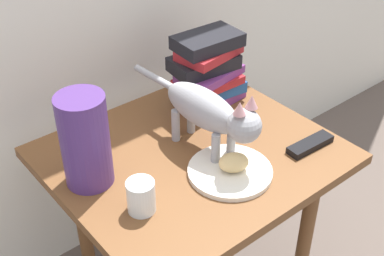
{
  "coord_description": "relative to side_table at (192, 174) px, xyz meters",
  "views": [
    {
      "loc": [
        -0.73,
        -0.89,
        1.49
      ],
      "look_at": [
        0.0,
        0.0,
        0.69
      ],
      "focal_mm": 48.33,
      "sensor_mm": 36.0,
      "label": 1
    }
  ],
  "objects": [
    {
      "name": "candle_jar",
      "position": [
        -0.24,
        -0.1,
        0.12
      ],
      "size": [
        0.07,
        0.07,
        0.08
      ],
      "color": "silver",
      "rests_on": "side_table"
    },
    {
      "name": "tv_remote",
      "position": [
        0.27,
        -0.2,
        0.09
      ],
      "size": [
        0.15,
        0.05,
        0.02
      ],
      "primitive_type": "cube",
      "rotation": [
        0.0,
        0.0,
        -0.05
      ],
      "color": "black",
      "rests_on": "side_table"
    },
    {
      "name": "side_table",
      "position": [
        0.0,
        0.0,
        0.0
      ],
      "size": [
        0.76,
        0.66,
        0.61
      ],
      "color": "brown",
      "rests_on": "ground"
    },
    {
      "name": "cat",
      "position": [
        0.04,
        -0.03,
        0.22
      ],
      "size": [
        0.11,
        0.48,
        0.23
      ],
      "color": "#99999E",
      "rests_on": "side_table"
    },
    {
      "name": "book_stack",
      "position": [
        0.21,
        0.17,
        0.2
      ],
      "size": [
        0.24,
        0.16,
        0.23
      ],
      "color": "#72337A",
      "rests_on": "side_table"
    },
    {
      "name": "bread_roll",
      "position": [
        0.02,
        -0.15,
        0.12
      ],
      "size": [
        0.1,
        0.09,
        0.05
      ],
      "primitive_type": "ellipsoid",
      "rotation": [
        0.0,
        0.0,
        2.67
      ],
      "color": "#E0BC7A",
      "rests_on": "plate"
    },
    {
      "name": "green_vase",
      "position": [
        -0.28,
        0.07,
        0.21
      ],
      "size": [
        0.12,
        0.12,
        0.25
      ],
      "primitive_type": "cylinder",
      "color": "#4C2D72",
      "rests_on": "side_table"
    },
    {
      "name": "plate",
      "position": [
        0.02,
        -0.14,
        0.09
      ],
      "size": [
        0.23,
        0.23,
        0.01
      ],
      "primitive_type": "cylinder",
      "color": "silver",
      "rests_on": "side_table"
    }
  ]
}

